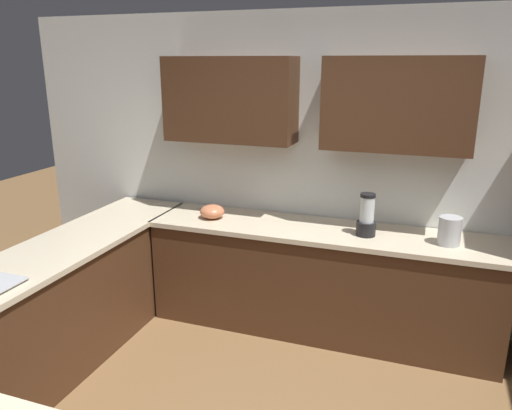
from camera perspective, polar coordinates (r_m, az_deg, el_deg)
The scene contains 8 objects.
wall_back at distance 4.18m, azimuth 9.27°, elevation 5.72°, with size 6.00×0.44×2.60m.
lower_cabinets_back at distance 4.19m, azimuth 7.38°, elevation -8.83°, with size 2.80×0.60×0.86m, color #472B19.
countertop_back at distance 4.02m, azimuth 7.61°, elevation -3.01°, with size 2.84×0.64×0.04m, color beige.
lower_cabinets_side at distance 3.97m, azimuth -22.38°, elevation -11.48°, with size 0.60×2.90×0.86m, color #472B19.
countertop_side at distance 3.79m, azimuth -23.11°, elevation -5.43°, with size 0.64×2.94×0.04m, color beige.
blender at distance 3.88m, azimuth 12.64°, elevation -1.43°, with size 0.15×0.15×0.33m.
mixing_bowl at distance 4.24m, azimuth -5.08°, elevation -0.76°, with size 0.21×0.21×0.12m, color #CC724C.
kettle at distance 3.87m, azimuth 21.43°, elevation -2.81°, with size 0.16×0.16×0.21m, color #B7BABF.
Camera 1 is at (-0.66, 2.00, 2.20)m, focal length 34.68 mm.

